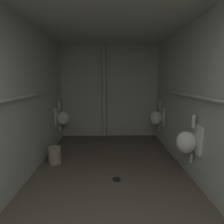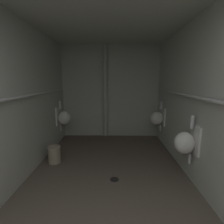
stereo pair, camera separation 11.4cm
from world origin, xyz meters
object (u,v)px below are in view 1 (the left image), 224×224
Objects in this scene: waste_bin at (55,155)px; standpipe_back_wall at (104,92)px; urinal_left_mid at (62,118)px; floor_drain at (117,179)px; urinal_right_mid at (187,141)px; urinal_right_far at (157,118)px.

standpipe_back_wall is at bearing 59.98° from waste_bin.
urinal_left_mid is 2.20m from floor_drain.
standpipe_back_wall is at bearing 120.82° from urinal_right_mid.
urinal_right_far is (0.00, 1.70, 0.00)m from urinal_right_mid.
urinal_left_mid is at bearing 96.21° from waste_bin.
standpipe_back_wall is (-1.32, 0.50, 0.60)m from urinal_right_far.
floor_drain is (-1.07, -1.65, -0.65)m from urinal_right_far.
urinal_left_mid and urinal_right_far have the same top height.
urinal_left_mid is at bearing 127.27° from floor_drain.
standpipe_back_wall is at bearing 96.51° from floor_drain.
standpipe_back_wall reaches higher than floor_drain.
urinal_left_mid is at bearing 143.59° from urinal_right_mid.
urinal_right_far is 1.53m from standpipe_back_wall.
floor_drain is at bearing -52.73° from urinal_left_mid.
standpipe_back_wall reaches higher than urinal_left_mid.
waste_bin is (-2.23, 0.63, -0.49)m from urinal_right_mid.
floor_drain is at bearing -83.49° from standpipe_back_wall.
urinal_right_far is (2.35, -0.03, 0.00)m from urinal_left_mid.
urinal_right_far reaches higher than floor_drain.
standpipe_back_wall is at bearing 159.07° from urinal_right_far.
waste_bin is at bearing -154.29° from urinal_right_far.
urinal_right_mid is at bearing -36.41° from urinal_left_mid.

